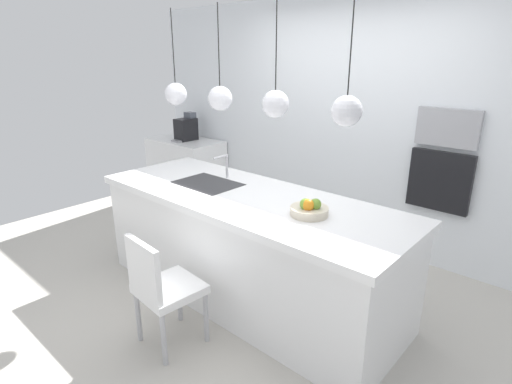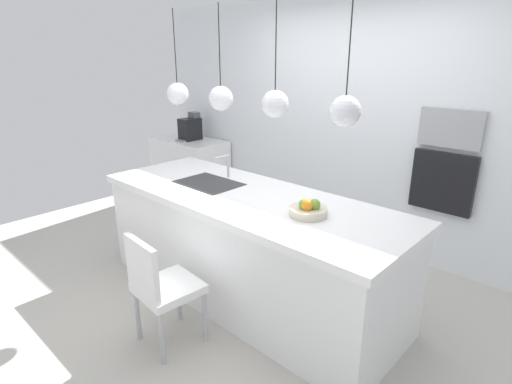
{
  "view_description": "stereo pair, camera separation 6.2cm",
  "coord_description": "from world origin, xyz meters",
  "px_view_note": "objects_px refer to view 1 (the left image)",
  "views": [
    {
      "loc": [
        2.11,
        -2.25,
        2.0
      ],
      "look_at": [
        0.1,
        0.0,
        0.97
      ],
      "focal_mm": 28.4,
      "sensor_mm": 36.0,
      "label": 1
    },
    {
      "loc": [
        2.16,
        -2.21,
        2.0
      ],
      "look_at": [
        0.1,
        0.0,
        0.97
      ],
      "focal_mm": 28.4,
      "sensor_mm": 36.0,
      "label": 2
    }
  ],
  "objects_px": {
    "chair_near": "(162,286)",
    "oven": "(440,181)",
    "coffee_machine": "(186,129)",
    "microwave": "(448,127)",
    "fruit_bowl": "(309,209)"
  },
  "relations": [
    {
      "from": "microwave",
      "to": "chair_near",
      "type": "xyz_separation_m",
      "value": [
        -0.99,
        -2.45,
        -0.9
      ]
    },
    {
      "from": "coffee_machine",
      "to": "chair_near",
      "type": "xyz_separation_m",
      "value": [
        2.36,
        -2.15,
        -0.54
      ]
    },
    {
      "from": "coffee_machine",
      "to": "chair_near",
      "type": "distance_m",
      "value": 3.24
    },
    {
      "from": "coffee_machine",
      "to": "oven",
      "type": "xyz_separation_m",
      "value": [
        3.35,
        0.3,
        -0.14
      ]
    },
    {
      "from": "oven",
      "to": "chair_near",
      "type": "relative_size",
      "value": 0.65
    },
    {
      "from": "coffee_machine",
      "to": "chair_near",
      "type": "height_order",
      "value": "coffee_machine"
    },
    {
      "from": "microwave",
      "to": "chair_near",
      "type": "bearing_deg",
      "value": -111.94
    },
    {
      "from": "oven",
      "to": "chair_near",
      "type": "bearing_deg",
      "value": -111.94
    },
    {
      "from": "coffee_machine",
      "to": "microwave",
      "type": "relative_size",
      "value": 0.7
    },
    {
      "from": "chair_near",
      "to": "oven",
      "type": "bearing_deg",
      "value": 68.06
    },
    {
      "from": "fruit_bowl",
      "to": "chair_near",
      "type": "xyz_separation_m",
      "value": [
        -0.62,
        -0.85,
        -0.49
      ]
    },
    {
      "from": "oven",
      "to": "chair_near",
      "type": "xyz_separation_m",
      "value": [
        -0.99,
        -2.45,
        -0.4
      ]
    },
    {
      "from": "fruit_bowl",
      "to": "oven",
      "type": "xyz_separation_m",
      "value": [
        0.37,
        1.6,
        -0.09
      ]
    },
    {
      "from": "microwave",
      "to": "coffee_machine",
      "type": "bearing_deg",
      "value": -174.92
    },
    {
      "from": "microwave",
      "to": "oven",
      "type": "bearing_deg",
      "value": 0.0
    }
  ]
}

